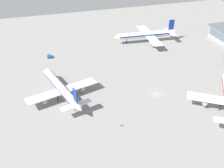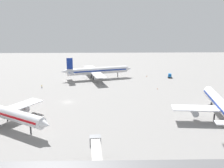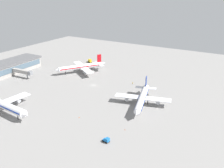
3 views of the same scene
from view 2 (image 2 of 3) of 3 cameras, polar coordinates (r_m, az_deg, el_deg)
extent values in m
plane|color=gray|center=(131.68, -8.69, -3.54)|extent=(288.00, 288.00, 0.00)
cylinder|color=white|center=(110.47, -20.41, -5.25)|extent=(33.71, 24.56, 4.16)
cone|color=white|center=(95.90, -13.01, -7.74)|extent=(5.66, 5.60, 3.95)
cube|color=red|center=(110.36, -20.43, -5.10)|extent=(32.50, 23.78, 0.75)
cube|color=white|center=(112.06, -20.99, -5.25)|extent=(25.07, 33.20, 0.37)
cylinder|color=#A5A8AD|center=(118.30, -17.03, -4.59)|extent=(5.36, 4.64, 2.29)
cylinder|color=black|center=(102.01, -15.66, -8.66)|extent=(0.50, 0.50, 2.91)
cylinder|color=black|center=(115.80, -19.86, -6.14)|extent=(0.50, 0.50, 2.91)
cylinder|color=white|center=(171.90, -2.88, 2.64)|extent=(35.91, 13.38, 3.98)
cone|color=white|center=(177.33, 3.18, 3.01)|extent=(4.83, 4.69, 3.78)
cone|color=white|center=(168.39, -9.27, 2.40)|extent=(5.63, 4.38, 3.18)
cube|color=navy|center=(171.84, -2.88, 2.73)|extent=(34.54, 13.08, 0.72)
cube|color=white|center=(171.58, -3.47, 2.47)|extent=(14.65, 34.65, 0.36)
cylinder|color=#A5A8AD|center=(181.04, -4.16, 2.66)|extent=(5.11, 3.35, 2.19)
cylinder|color=#A5A8AD|center=(162.78, -2.68, 1.29)|extent=(5.11, 3.35, 2.19)
cube|color=white|center=(168.82, -8.26, 2.41)|extent=(6.75, 14.10, 0.29)
cube|color=navy|center=(167.86, -8.32, 4.00)|extent=(3.46, 1.33, 6.36)
cylinder|color=black|center=(175.98, 1.14, 1.81)|extent=(0.48, 0.48, 2.78)
cylinder|color=black|center=(175.03, -4.04, 1.71)|extent=(0.48, 0.48, 2.78)
cylinder|color=black|center=(169.00, -3.56, 1.23)|extent=(0.48, 0.48, 2.78)
cylinder|color=white|center=(117.07, 20.80, -4.03)|extent=(7.67, 39.99, 4.37)
cone|color=white|center=(136.51, 18.27, -1.16)|extent=(4.50, 4.70, 4.15)
cube|color=navy|center=(116.97, 20.82, -3.87)|extent=(7.62, 38.41, 0.79)
cube|color=white|center=(115.42, 21.07, -4.55)|extent=(38.17, 9.48, 0.39)
cylinder|color=#A5A8AD|center=(113.16, 15.86, -5.31)|extent=(2.83, 5.35, 2.41)
cylinder|color=black|center=(130.86, 18.91, -3.61)|extent=(0.52, 0.52, 3.06)
cylinder|color=black|center=(114.42, 19.41, -6.31)|extent=(0.52, 0.52, 3.06)
cube|color=black|center=(177.97, 11.27, 1.39)|extent=(2.46, 3.50, 0.30)
cube|color=#1966B2|center=(178.44, 11.27, 1.74)|extent=(2.20, 2.12, 1.60)
cube|color=#3F596B|center=(179.16, 11.27, 1.90)|extent=(1.58, 0.37, 0.90)
cube|color=#1966B2|center=(177.01, 11.28, 1.45)|extent=(2.13, 1.73, 0.50)
cylinder|color=black|center=(179.07, 10.95, 1.44)|extent=(0.44, 0.84, 0.80)
cylinder|color=black|center=(179.14, 11.56, 1.42)|extent=(0.44, 0.84, 0.80)
cylinder|color=black|center=(176.89, 10.97, 1.28)|extent=(0.44, 0.84, 0.80)
cylinder|color=black|center=(176.96, 11.58, 1.25)|extent=(0.44, 0.84, 0.80)
cylinder|color=#1E2338|center=(156.88, -13.60, -0.61)|extent=(0.45, 0.45, 0.85)
cylinder|color=yellow|center=(156.69, -13.62, -0.35)|extent=(0.53, 0.53, 0.60)
sphere|color=tan|center=(156.59, -13.63, -0.21)|extent=(0.22, 0.22, 0.22)
cylinder|color=yellow|center=(156.49, -13.58, -0.37)|extent=(0.10, 0.10, 0.54)
cylinder|color=yellow|center=(156.90, -13.66, -0.34)|extent=(0.10, 0.10, 0.54)
cube|color=#9E9993|center=(73.83, -3.03, -14.38)|extent=(3.77, 16.98, 2.80)
cylinder|color=slate|center=(80.58, -3.17, -14.38)|extent=(0.90, 0.90, 3.80)
cube|color=slate|center=(82.17, -3.30, -11.17)|extent=(3.28, 2.61, 3.08)
cone|color=#EA590C|center=(152.17, 8.89, -0.89)|extent=(0.44, 0.44, 0.60)
cone|color=#EA590C|center=(178.40, 6.81, 1.53)|extent=(0.44, 0.44, 0.60)
camera|label=1|loc=(207.99, -35.20, 20.69)|focal=40.98mm
camera|label=3|loc=(251.42, 28.90, 19.06)|focal=39.03mm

